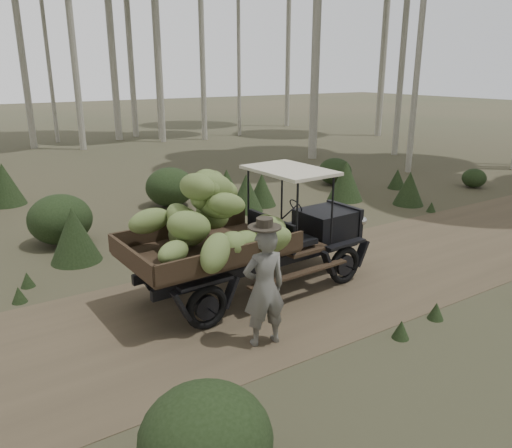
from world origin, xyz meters
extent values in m
plane|color=#473D2B|center=(0.00, 0.00, 0.00)|extent=(120.00, 120.00, 0.00)
cube|color=brown|center=(0.00, 0.00, 0.00)|extent=(70.00, 4.00, 0.01)
cube|color=black|center=(0.52, 0.54, 0.99)|extent=(1.03, 0.98, 0.54)
cube|color=black|center=(1.06, 0.56, 0.99)|extent=(0.14, 0.99, 0.61)
cube|color=black|center=(-0.86, 0.47, 1.09)|extent=(0.14, 1.38, 0.54)
cube|color=#38281C|center=(-2.24, 0.41, 0.99)|extent=(2.84, 1.90, 0.08)
cube|color=#38281C|center=(-2.28, 1.29, 1.16)|extent=(2.76, 0.19, 0.32)
cube|color=#38281C|center=(-2.20, -0.48, 1.16)|extent=(2.76, 0.19, 0.32)
cube|color=#38281C|center=(-3.62, 0.34, 1.16)|extent=(0.14, 1.78, 0.32)
cube|color=beige|center=(-0.44, 0.49, 2.19)|extent=(1.21, 1.73, 0.06)
cube|color=black|center=(-1.23, 0.83, 0.61)|extent=(4.54, 0.31, 0.18)
cube|color=black|center=(-1.19, 0.08, 0.61)|extent=(4.54, 0.31, 0.18)
torus|color=black|center=(0.28, 1.31, 0.37)|extent=(0.76, 0.17, 0.75)
torus|color=black|center=(0.36, -0.26, 0.37)|extent=(0.76, 0.17, 0.75)
torus|color=black|center=(-2.77, 1.17, 0.37)|extent=(0.76, 0.17, 0.75)
torus|color=black|center=(-2.70, -0.41, 0.37)|extent=(0.76, 0.17, 0.75)
sphere|color=beige|center=(1.12, 1.01, 1.04)|extent=(0.18, 0.18, 0.18)
sphere|color=beige|center=(1.16, 0.12, 1.04)|extent=(0.18, 0.18, 0.18)
ellipsoid|color=olive|center=(-1.82, -0.17, 1.22)|extent=(0.94, 0.78, 0.59)
ellipsoid|color=olive|center=(-2.70, 0.12, 1.59)|extent=(0.93, 0.57, 0.71)
ellipsoid|color=olive|center=(-1.76, 0.74, 1.91)|extent=(0.70, 0.74, 0.42)
ellipsoid|color=olive|center=(-2.14, 0.48, 2.12)|extent=(0.76, 0.56, 0.50)
ellipsoid|color=olive|center=(-1.02, 0.38, 1.25)|extent=(0.51, 0.69, 0.40)
ellipsoid|color=olive|center=(-1.98, 0.69, 1.52)|extent=(0.84, 0.86, 0.64)
ellipsoid|color=olive|center=(-2.07, 0.40, 1.83)|extent=(0.90, 1.05, 0.72)
ellipsoid|color=olive|center=(-2.11, 0.47, 2.07)|extent=(0.82, 0.73, 0.54)
ellipsoid|color=olive|center=(-2.56, 0.82, 1.22)|extent=(0.66, 0.81, 0.61)
ellipsoid|color=olive|center=(-3.07, 0.90, 1.54)|extent=(0.81, 0.46, 0.52)
ellipsoid|color=olive|center=(-2.03, 0.34, 1.84)|extent=(0.66, 0.51, 0.58)
ellipsoid|color=olive|center=(-2.17, 0.37, 2.11)|extent=(0.93, 0.71, 0.59)
ellipsoid|color=olive|center=(-2.43, 0.56, 1.28)|extent=(0.77, 0.46, 0.59)
ellipsoid|color=olive|center=(-2.64, 0.48, 1.58)|extent=(0.55, 0.96, 0.72)
ellipsoid|color=olive|center=(-2.02, 0.11, 1.86)|extent=(0.80, 0.49, 0.52)
ellipsoid|color=olive|center=(-2.14, 0.51, 2.15)|extent=(0.88, 0.77, 0.63)
ellipsoid|color=olive|center=(-1.25, -0.07, 1.30)|extent=(1.01, 0.90, 0.59)
ellipsoid|color=olive|center=(-2.53, 0.95, 1.52)|extent=(0.43, 0.76, 0.45)
ellipsoid|color=olive|center=(-2.20, 0.59, 1.89)|extent=(0.84, 0.93, 0.49)
ellipsoid|color=olive|center=(-2.09, 0.38, 2.16)|extent=(0.68, 0.80, 0.51)
ellipsoid|color=olive|center=(-2.10, -0.23, 1.24)|extent=(0.89, 0.91, 0.68)
ellipsoid|color=olive|center=(-2.59, 0.51, 1.56)|extent=(0.59, 0.87, 0.59)
ellipsoid|color=olive|center=(-2.17, 0.47, 1.86)|extent=(0.44, 0.88, 0.67)
ellipsoid|color=olive|center=(-2.40, 0.39, 2.14)|extent=(0.64, 0.81, 0.47)
ellipsoid|color=olive|center=(-3.10, -0.13, 1.30)|extent=(0.80, 0.72, 0.41)
ellipsoid|color=olive|center=(-2.59, -0.55, 1.32)|extent=(0.92, 0.90, 0.75)
ellipsoid|color=olive|center=(-1.51, -0.50, 1.30)|extent=(0.82, 0.89, 0.69)
imported|color=#63615A|center=(-2.18, -1.26, 0.91)|extent=(0.73, 0.54, 1.83)
cylinder|color=#302A21|center=(-2.18, -1.26, 1.85)|extent=(0.56, 0.56, 0.02)
cylinder|color=#302A21|center=(-2.18, -1.26, 1.91)|extent=(0.28, 0.28, 0.15)
cylinder|color=#B2AD9E|center=(10.23, 20.01, 7.58)|extent=(0.22, 0.22, 15.17)
cone|color=#233319|center=(2.22, 5.43, 0.49)|extent=(0.88, 0.88, 0.98)
cone|color=#233319|center=(2.48, 8.03, 0.33)|extent=(0.59, 0.59, 0.66)
cone|color=#233319|center=(-1.41, 5.10, 0.26)|extent=(0.47, 0.47, 0.52)
ellipsoid|color=#233319|center=(5.99, 6.38, 0.48)|extent=(1.18, 1.18, 0.95)
cone|color=#233319|center=(7.40, 4.74, 0.34)|extent=(0.62, 0.62, 0.69)
ellipsoid|color=#233319|center=(-0.15, 6.83, 0.60)|extent=(1.46, 1.46, 1.17)
ellipsoid|color=#233319|center=(-4.16, -3.21, 0.54)|extent=(1.33, 1.33, 1.06)
cone|color=#233319|center=(-4.30, 9.73, 0.64)|extent=(1.16, 1.16, 1.29)
ellipsoid|color=#233319|center=(9.78, 3.38, 0.33)|extent=(0.82, 0.82, 0.65)
cone|color=#233319|center=(-3.70, 3.76, 0.60)|extent=(1.08, 1.08, 1.20)
cone|color=#233319|center=(1.48, 5.13, 0.55)|extent=(0.99, 0.99, 1.10)
ellipsoid|color=#233319|center=(-3.69, 5.10, 0.60)|extent=(1.47, 1.47, 1.18)
cone|color=#233319|center=(4.81, 4.54, 0.62)|extent=(1.12, 1.12, 1.24)
cone|color=#233319|center=(6.03, 3.05, 0.51)|extent=(0.92, 0.92, 1.02)
cone|color=#233319|center=(-3.59, -2.59, 0.15)|extent=(0.27, 0.27, 0.30)
cone|color=#233319|center=(-5.07, 2.25, 0.15)|extent=(0.27, 0.27, 0.30)
cone|color=#233319|center=(5.95, 2.13, 0.15)|extent=(0.27, 0.27, 0.30)
cone|color=#233319|center=(-2.19, 2.88, 0.15)|extent=(0.27, 0.27, 0.30)
cone|color=#233319|center=(-0.32, -2.30, 0.15)|extent=(0.27, 0.27, 0.30)
cone|color=#233319|center=(3.46, 2.80, 0.15)|extent=(0.27, 0.27, 0.30)
cone|color=#233319|center=(0.64, -2.19, 0.15)|extent=(0.27, 0.27, 0.30)
cone|color=#233319|center=(-4.83, 2.89, 0.15)|extent=(0.27, 0.27, 0.30)
cone|color=#233319|center=(-3.44, -2.88, 0.15)|extent=(0.27, 0.27, 0.30)
cone|color=#233319|center=(0.55, 2.43, 0.15)|extent=(0.27, 0.27, 0.30)
cone|color=#233319|center=(2.87, 2.47, 0.15)|extent=(0.27, 0.27, 0.30)
camera|label=1|loc=(-5.92, -6.83, 3.99)|focal=35.00mm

